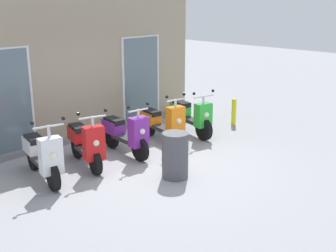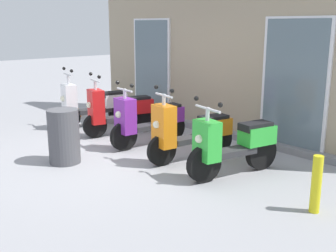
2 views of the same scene
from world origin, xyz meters
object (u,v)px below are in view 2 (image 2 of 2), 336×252
Objects in this scene: scooter_green at (233,145)px; curb_bollard at (316,184)px; scooter_white at (93,105)px; trash_bin at (64,136)px; traffic_cone at (74,106)px; scooter_purple at (148,120)px; scooter_red at (118,111)px; scooter_orange at (190,131)px.

curb_bollard is (1.43, -0.24, -0.12)m from scooter_green.
curb_bollard is at bearing -3.62° from scooter_white.
scooter_green is at bearing 35.37° from trash_bin.
traffic_cone is (-5.10, 0.28, -0.21)m from scooter_green.
scooter_purple is 2.03m from scooter_green.
scooter_white reaches higher than traffic_cone.
scooter_white is 1.95m from scooter_purple.
scooter_red is at bearing 178.14° from scooter_green.
traffic_cone is at bearing 175.84° from scooter_purple.
scooter_green is 5.11m from traffic_cone.
scooter_purple is at bearing -2.31° from scooter_red.
scooter_red is 2.13× the size of curb_bollard.
traffic_cone is 6.56m from curb_bollard.
scooter_white is 1.04× the size of scooter_green.
trash_bin reaches higher than traffic_cone.
traffic_cone is at bearing 176.84° from scooter_green.
scooter_orange is at bearing 177.64° from scooter_green.
trash_bin is 3.84m from curb_bollard.
traffic_cone is at bearing 147.95° from trash_bin.
scooter_white is at bearing 179.57° from scooter_red.
scooter_green is at bearing 170.60° from curb_bollard.
scooter_green is (0.93, -0.04, -0.02)m from scooter_orange.
scooter_white is at bearing 178.75° from scooter_orange.
trash_bin reaches higher than curb_bollard.
curb_bollard reaches higher than traffic_cone.
traffic_cone is 0.74× the size of curb_bollard.
scooter_orange is (3.04, -0.07, 0.01)m from scooter_white.
curb_bollard is at bearing -9.40° from scooter_green.
scooter_white is 1.10× the size of scooter_red.
traffic_cone is (-3.07, 0.22, -0.23)m from scooter_purple.
scooter_green is at bearing -2.36° from scooter_orange.
curb_bollard is at bearing -4.87° from scooter_purple.
scooter_orange is 1.88× the size of trash_bin.
scooter_red is 3.02m from scooter_green.
scooter_white is 1.02× the size of scooter_purple.
trash_bin is at bearing -144.63° from scooter_green.
scooter_red reaches higher than scooter_orange.
scooter_orange reaches higher than traffic_cone.
scooter_red reaches higher than scooter_green.
traffic_cone is at bearing 176.66° from scooter_orange.
scooter_purple is 1.83× the size of trash_bin.
scooter_white is 1.00× the size of scooter_orange.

